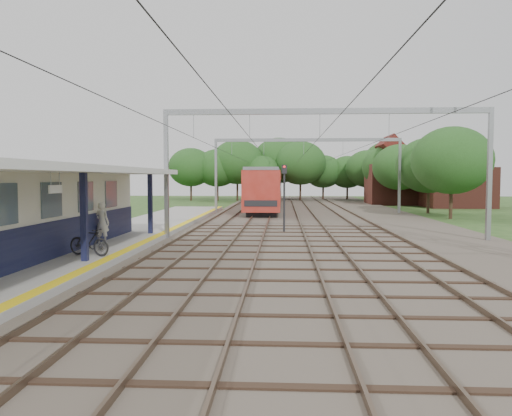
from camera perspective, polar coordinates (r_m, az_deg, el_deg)
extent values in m
plane|color=#2D4C1E|center=(12.12, -3.09, -12.65)|extent=(160.00, 160.00, 0.00)
cube|color=#473D33|center=(41.79, 6.82, -1.08)|extent=(18.00, 90.00, 0.10)
cube|color=gray|center=(27.22, -15.76, -3.37)|extent=(5.00, 52.00, 0.35)
cube|color=yellow|center=(26.56, -11.16, -3.09)|extent=(0.45, 52.00, 0.01)
cube|color=beige|center=(21.21, -25.56, -0.41)|extent=(3.20, 18.00, 3.40)
cube|color=#111435|center=(20.57, -21.52, -3.22)|extent=(0.06, 18.00, 1.40)
cube|color=slate|center=(20.45, -21.59, 0.96)|extent=(0.05, 16.00, 1.30)
cube|color=#111435|center=(19.02, -19.05, -0.97)|extent=(0.22, 0.22, 3.20)
cube|color=#111435|center=(27.55, -12.00, 0.47)|extent=(0.22, 0.22, 3.20)
cube|color=silver|center=(19.77, -24.27, 4.06)|extent=(6.40, 20.00, 0.24)
cube|color=white|center=(17.18, -21.94, 2.01)|extent=(0.06, 0.85, 0.26)
cube|color=brown|center=(42.05, -4.43, -0.87)|extent=(0.07, 88.00, 0.15)
cube|color=brown|center=(41.89, -2.48, -0.88)|extent=(0.07, 88.00, 0.15)
cube|color=brown|center=(41.77, -0.34, -0.89)|extent=(0.07, 88.00, 0.15)
cube|color=brown|center=(41.70, 1.63, -0.90)|extent=(0.07, 88.00, 0.15)
cube|color=brown|center=(41.71, 4.74, -0.91)|extent=(0.07, 88.00, 0.15)
cube|color=brown|center=(41.78, 6.71, -0.91)|extent=(0.07, 88.00, 0.15)
cube|color=brown|center=(41.97, 9.66, -0.92)|extent=(0.07, 88.00, 0.15)
cube|color=brown|center=(42.16, 11.60, -0.92)|extent=(0.07, 88.00, 0.15)
cube|color=gray|center=(27.30, -10.21, 3.72)|extent=(0.22, 0.22, 7.00)
cube|color=gray|center=(28.66, 25.13, 3.43)|extent=(0.22, 0.22, 7.00)
cube|color=gray|center=(26.89, 7.97, 10.90)|extent=(17.00, 0.20, 0.30)
cube|color=gray|center=(46.99, -4.60, 3.65)|extent=(0.22, 0.22, 7.00)
cube|color=gray|center=(47.79, 16.09, 3.52)|extent=(0.22, 0.22, 7.00)
cube|color=gray|center=(46.75, 5.86, 7.75)|extent=(17.00, 0.20, 0.30)
cylinder|color=black|center=(41.89, -3.48, 6.41)|extent=(0.02, 88.00, 0.02)
cylinder|color=black|center=(41.66, 0.65, 6.43)|extent=(0.02, 88.00, 0.02)
cylinder|color=black|center=(41.67, 5.77, 6.41)|extent=(0.02, 88.00, 0.02)
cylinder|color=black|center=(41.99, 10.71, 6.35)|extent=(0.02, 88.00, 0.02)
cylinder|color=#382619|center=(73.46, -5.75, 1.97)|extent=(0.28, 0.28, 2.88)
ellipsoid|color=#1E4217|center=(73.45, -5.77, 4.72)|extent=(6.72, 6.72, 5.76)
cylinder|color=#382619|center=(74.78, -0.97, 1.88)|extent=(0.28, 0.28, 2.52)
ellipsoid|color=#1E4217|center=(74.76, -0.97, 4.24)|extent=(5.88, 5.88, 5.04)
cylinder|color=#382619|center=(71.59, 3.66, 2.09)|extent=(0.28, 0.28, 3.24)
ellipsoid|color=#1E4217|center=(71.61, 3.67, 5.26)|extent=(7.56, 7.56, 6.48)
cylinder|color=#382619|center=(73.90, 8.30, 1.89)|extent=(0.28, 0.28, 2.70)
ellipsoid|color=#1E4217|center=(73.89, 8.33, 4.45)|extent=(6.30, 6.30, 5.40)
cylinder|color=#382619|center=(51.35, 18.01, 0.97)|extent=(0.28, 0.28, 2.52)
ellipsoid|color=#1E4217|center=(51.32, 18.08, 4.41)|extent=(5.88, 5.88, 5.04)
cylinder|color=#382619|center=(67.02, 14.90, 1.73)|extent=(0.28, 0.28, 2.88)
ellipsoid|color=#1E4217|center=(67.01, 14.95, 4.74)|extent=(6.72, 6.72, 5.76)
cube|color=brown|center=(60.87, 22.01, 2.19)|extent=(7.00, 6.00, 4.50)
cube|color=#5D1C17|center=(60.89, 22.08, 5.15)|extent=(4.99, 6.12, 4.99)
cube|color=brown|center=(65.26, 16.14, 2.60)|extent=(8.00, 6.00, 5.00)
cube|color=#5D1C17|center=(65.31, 16.19, 5.58)|extent=(5.52, 6.12, 5.52)
imported|color=silver|center=(23.87, -17.18, -1.62)|extent=(0.78, 0.59, 1.91)
imported|color=black|center=(20.32, -18.54, -3.66)|extent=(1.91, 1.07, 1.10)
cube|color=black|center=(49.69, 1.03, -0.02)|extent=(2.50, 17.84, 0.44)
cube|color=#A22218|center=(49.61, 1.04, 2.22)|extent=(3.12, 19.39, 3.43)
cube|color=black|center=(49.60, 1.04, 2.64)|extent=(3.16, 17.84, 0.97)
cube|color=slate|center=(49.60, 1.04, 4.34)|extent=(2.87, 19.39, 0.28)
cube|color=black|center=(69.64, 1.62, 0.99)|extent=(2.50, 17.84, 0.44)
cube|color=#A22218|center=(69.58, 1.62, 2.59)|extent=(3.12, 19.39, 3.43)
cube|color=black|center=(69.58, 1.62, 2.89)|extent=(3.16, 17.84, 0.97)
cube|color=slate|center=(69.58, 1.62, 4.10)|extent=(2.87, 19.39, 0.28)
cylinder|color=black|center=(29.83, 3.24, 0.63)|extent=(0.15, 0.15, 3.76)
cube|color=black|center=(29.79, 3.25, 4.44)|extent=(0.32, 0.23, 0.52)
sphere|color=red|center=(29.70, 3.25, 4.73)|extent=(0.13, 0.13, 0.13)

